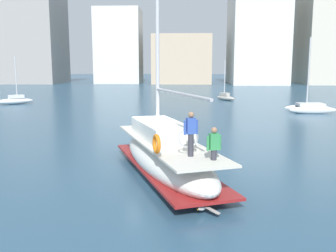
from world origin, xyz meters
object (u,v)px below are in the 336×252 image
moored_catamaran (15,100)px  seagull (202,208)px  moored_sloop_near (225,97)px  main_sailboat (165,154)px  moored_sloop_far (310,107)px

moored_catamaran → seagull: size_ratio=5.35×
moored_catamaran → seagull: moored_catamaran is taller
moored_sloop_near → main_sailboat: bearing=-100.0°
main_sailboat → moored_sloop_far: main_sailboat is taller
moored_sloop_far → seagull: (-11.90, -26.62, -0.36)m
main_sailboat → moored_catamaran: 35.37m
moored_sloop_near → moored_catamaran: size_ratio=0.94×
main_sailboat → moored_sloop_near: main_sailboat is taller
main_sailboat → seagull: main_sailboat is taller
moored_sloop_near → moored_catamaran: bearing=-166.0°
main_sailboat → moored_sloop_near: 36.36m
moored_catamaran → seagull: 39.76m
main_sailboat → moored_sloop_far: size_ratio=1.66×
moored_sloop_near → seagull: (-4.93, -40.13, -0.24)m
main_sailboat → moored_sloop_near: bearing=80.0°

